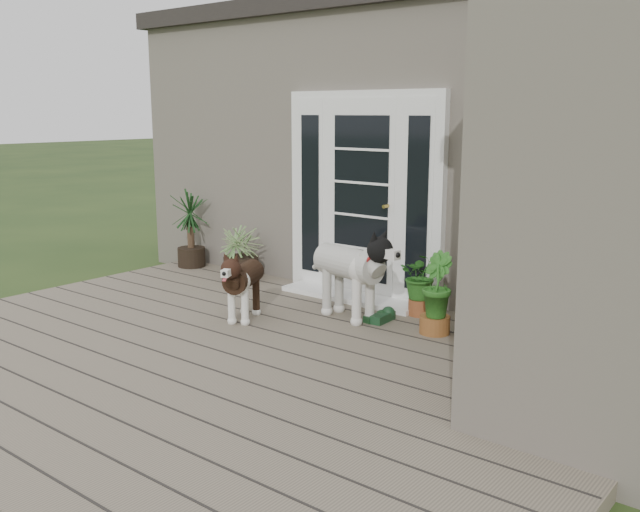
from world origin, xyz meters
The scene contains 15 objects.
deck centered at (0.00, 0.40, 0.06)m, with size 6.20×4.60×0.12m, color #6B5B4C.
house_main centered at (0.00, 4.65, 1.55)m, with size 7.40×4.00×3.10m, color #665E54.
roof_main centered at (0.00, 4.65, 3.20)m, with size 7.60×4.20×0.20m, color #2D2826.
door_unit centered at (-0.20, 2.60, 1.19)m, with size 1.90×0.14×2.15m, color white.
door_step centered at (-0.20, 2.40, 0.14)m, with size 1.60×0.40×0.05m, color white.
brindle_dog centered at (-0.56, 1.17, 0.42)m, with size 0.31×0.73×0.61m, color #311D11, non-canonical shape.
white_dog centered at (0.19, 1.82, 0.51)m, with size 0.40×0.94×0.78m, color white, non-canonical shape.
spider_plant centered at (-1.72, 2.29, 0.49)m, with size 0.68×0.68×0.73m, color #73925A, non-canonical shape.
yucca centered at (-2.71, 2.40, 0.60)m, with size 0.66×0.66×0.96m, color black, non-canonical shape.
herb_a centered at (0.67, 2.35, 0.39)m, with size 0.42×0.42×0.54m, color #17511C.
herb_b centered at (1.07, 1.93, 0.38)m, with size 0.35×0.35×0.52m, color #235919.
herb_c centered at (1.84, 2.31, 0.40)m, with size 0.36×0.36×0.56m, color #225919.
sapling centered at (2.26, 1.60, 0.91)m, with size 0.47×0.47×1.58m, color #225F1B, non-canonical shape.
clog_left centered at (0.51, 1.93, 0.17)m, with size 0.16×0.33×0.10m, color #173A1F, non-canonical shape.
clog_right centered at (0.45, 1.89, 0.16)m, with size 0.12×0.27×0.08m, color #15361A, non-canonical shape.
Camera 1 is at (3.97, -3.35, 2.06)m, focal length 39.09 mm.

